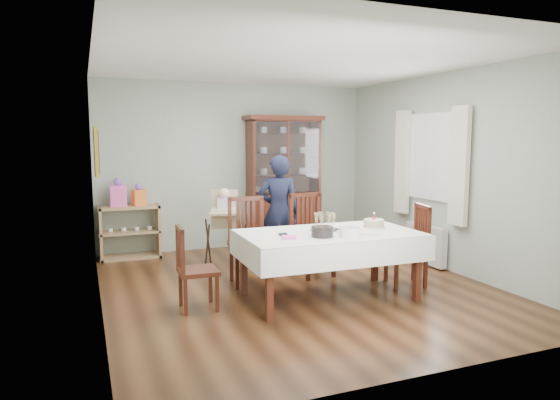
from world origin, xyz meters
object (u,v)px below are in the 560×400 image
chair_end_right (407,261)px  woman (279,211)px  birthday_cake (374,224)px  chair_end_left (197,285)px  high_chair (225,237)px  gift_bag_orange (139,196)px  dining_table (329,265)px  china_cabinet (284,180)px  chair_far_right (312,251)px  gift_bag_pink (118,194)px  sideboard (130,232)px  chair_far_left (249,259)px  champagne_tray (325,225)px

chair_end_right → woman: size_ratio=0.63×
birthday_cake → chair_end_left: bearing=176.1°
woman → high_chair: (-0.73, 0.19, -0.35)m
birthday_cake → gift_bag_orange: gift_bag_orange is taller
dining_table → china_cabinet: 2.96m
chair_end_left → birthday_cake: (2.08, -0.14, 0.54)m
chair_far_right → gift_bag_orange: 2.81m
gift_bag_pink → sideboard: bearing=7.7°
chair_far_left → gift_bag_pink: bearing=132.0°
sideboard → woman: woman is taller
dining_table → woman: 1.58m
dining_table → chair_far_left: bearing=126.8°
chair_far_left → gift_bag_pink: 2.48m
china_cabinet → gift_bag_orange: china_cabinet is taller
chair_far_right → high_chair: bearing=135.5°
chair_end_left → gift_bag_pink: 2.79m
chair_end_right → woman: (-1.15, 1.41, 0.49)m
birthday_cake → gift_bag_pink: 3.85m
chair_far_left → woman: woman is taller
chair_far_left → champagne_tray: (0.64, -0.79, 0.51)m
sideboard → champagne_tray: champagne_tray is taller
sideboard → high_chair: bearing=-43.5°
chair_end_right → birthday_cake: bearing=-68.6°
woman → high_chair: woman is taller
china_cabinet → high_chair: bearing=-140.4°
dining_table → birthday_cake: (0.61, 0.04, 0.42)m
woman → dining_table: bearing=113.4°
gift_bag_orange → chair_far_right: bearing=-42.6°
high_chair → champagne_tray: bearing=-50.4°
dining_table → chair_end_right: size_ratio=2.03×
high_chair → champagne_tray: high_chair is taller
chair_end_right → gift_bag_pink: 4.25m
sideboard → dining_table: bearing=-55.9°
chair_far_right → dining_table: bearing=-111.2°
sideboard → chair_far_right: (2.16, -1.87, -0.08)m
dining_table → champagne_tray: (-0.01, 0.09, 0.44)m
sideboard → birthday_cake: (2.52, -2.79, 0.41)m
sideboard → woman: 2.35m
high_chair → gift_bag_pink: size_ratio=2.61×
high_chair → gift_bag_pink: bearing=155.9°
chair_far_left → woman: size_ratio=0.68×
woman → gift_bag_orange: woman is taller
china_cabinet → chair_end_right: 2.88m
chair_end_left → chair_end_right: chair_end_right is taller
gift_bag_orange → gift_bag_pink: bearing=180.0°
sideboard → gift_bag_pink: size_ratio=2.08×
chair_far_left → champagne_tray: chair_far_left is taller
high_chair → sideboard: bearing=152.0°
sideboard → high_chair: 1.62m
sideboard → chair_end_left: 2.69m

